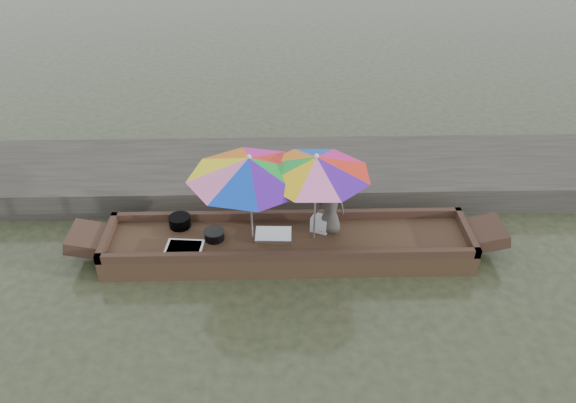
{
  "coord_description": "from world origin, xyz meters",
  "views": [
    {
      "loc": [
        -0.18,
        -7.27,
        5.88
      ],
      "look_at": [
        0.0,
        0.1,
        1.0
      ],
      "focal_mm": 35.0,
      "sensor_mm": 36.0,
      "label": 1
    }
  ],
  "objects_px": {
    "boat_hull": "(288,247)",
    "cooking_pot": "(180,221)",
    "tray_scallop": "(273,235)",
    "charcoal_grill": "(214,235)",
    "vendor": "(330,207)",
    "umbrella_stern": "(315,198)",
    "tray_crayfish": "(185,249)",
    "umbrella_bow": "(251,199)",
    "supply_bag": "(320,224)"
  },
  "relations": [
    {
      "from": "supply_bag",
      "to": "umbrella_bow",
      "type": "relative_size",
      "value": 0.15
    },
    {
      "from": "boat_hull",
      "to": "cooking_pot",
      "type": "relative_size",
      "value": 16.57
    },
    {
      "from": "tray_scallop",
      "to": "umbrella_bow",
      "type": "height_order",
      "value": "umbrella_bow"
    },
    {
      "from": "tray_crayfish",
      "to": "tray_scallop",
      "type": "xyz_separation_m",
      "value": [
        1.4,
        0.35,
        -0.01
      ]
    },
    {
      "from": "umbrella_stern",
      "to": "supply_bag",
      "type": "bearing_deg",
      "value": 62.0
    },
    {
      "from": "charcoal_grill",
      "to": "vendor",
      "type": "xyz_separation_m",
      "value": [
        1.88,
        0.18,
        0.41
      ]
    },
    {
      "from": "boat_hull",
      "to": "supply_bag",
      "type": "distance_m",
      "value": 0.65
    },
    {
      "from": "charcoal_grill",
      "to": "vendor",
      "type": "height_order",
      "value": "vendor"
    },
    {
      "from": "charcoal_grill",
      "to": "vendor",
      "type": "distance_m",
      "value": 1.93
    },
    {
      "from": "cooking_pot",
      "to": "boat_hull",
      "type": "bearing_deg",
      "value": -11.93
    },
    {
      "from": "tray_scallop",
      "to": "charcoal_grill",
      "type": "relative_size",
      "value": 1.84
    },
    {
      "from": "vendor",
      "to": "umbrella_bow",
      "type": "height_order",
      "value": "umbrella_bow"
    },
    {
      "from": "charcoal_grill",
      "to": "supply_bag",
      "type": "height_order",
      "value": "supply_bag"
    },
    {
      "from": "vendor",
      "to": "cooking_pot",
      "type": "bearing_deg",
      "value": -1.03
    },
    {
      "from": "supply_bag",
      "to": "umbrella_bow",
      "type": "bearing_deg",
      "value": -169.19
    },
    {
      "from": "supply_bag",
      "to": "umbrella_stern",
      "type": "height_order",
      "value": "umbrella_stern"
    },
    {
      "from": "tray_scallop",
      "to": "vendor",
      "type": "bearing_deg",
      "value": 7.97
    },
    {
      "from": "tray_crayfish",
      "to": "vendor",
      "type": "relative_size",
      "value": 0.61
    },
    {
      "from": "umbrella_stern",
      "to": "boat_hull",
      "type": "bearing_deg",
      "value": 180.0
    },
    {
      "from": "cooking_pot",
      "to": "umbrella_stern",
      "type": "xyz_separation_m",
      "value": [
        2.22,
        -0.38,
        0.68
      ]
    },
    {
      "from": "supply_bag",
      "to": "vendor",
      "type": "relative_size",
      "value": 0.29
    },
    {
      "from": "tray_crayfish",
      "to": "supply_bag",
      "type": "bearing_deg",
      "value": 13.2
    },
    {
      "from": "cooking_pot",
      "to": "umbrella_bow",
      "type": "height_order",
      "value": "umbrella_bow"
    },
    {
      "from": "umbrella_bow",
      "to": "supply_bag",
      "type": "bearing_deg",
      "value": 10.81
    },
    {
      "from": "cooking_pot",
      "to": "umbrella_stern",
      "type": "relative_size",
      "value": 0.21
    },
    {
      "from": "boat_hull",
      "to": "cooking_pot",
      "type": "distance_m",
      "value": 1.86
    },
    {
      "from": "charcoal_grill",
      "to": "umbrella_stern",
      "type": "distance_m",
      "value": 1.76
    },
    {
      "from": "tray_crayfish",
      "to": "charcoal_grill",
      "type": "distance_m",
      "value": 0.54
    },
    {
      "from": "charcoal_grill",
      "to": "umbrella_stern",
      "type": "bearing_deg",
      "value": -0.24
    },
    {
      "from": "tray_scallop",
      "to": "umbrella_stern",
      "type": "relative_size",
      "value": 0.34
    },
    {
      "from": "boat_hull",
      "to": "umbrella_stern",
      "type": "distance_m",
      "value": 1.04
    },
    {
      "from": "tray_scallop",
      "to": "tray_crayfish",
      "type": "bearing_deg",
      "value": -165.88
    },
    {
      "from": "cooking_pot",
      "to": "umbrella_bow",
      "type": "bearing_deg",
      "value": -17.32
    },
    {
      "from": "supply_bag",
      "to": "vendor",
      "type": "height_order",
      "value": "vendor"
    },
    {
      "from": "umbrella_bow",
      "to": "charcoal_grill",
      "type": "bearing_deg",
      "value": 179.37
    },
    {
      "from": "tray_scallop",
      "to": "charcoal_grill",
      "type": "bearing_deg",
      "value": -177.12
    },
    {
      "from": "boat_hull",
      "to": "umbrella_bow",
      "type": "height_order",
      "value": "umbrella_bow"
    },
    {
      "from": "cooking_pot",
      "to": "charcoal_grill",
      "type": "distance_m",
      "value": 0.71
    },
    {
      "from": "charcoal_grill",
      "to": "umbrella_bow",
      "type": "distance_m",
      "value": 0.93
    },
    {
      "from": "charcoal_grill",
      "to": "vendor",
      "type": "relative_size",
      "value": 0.33
    },
    {
      "from": "boat_hull",
      "to": "umbrella_bow",
      "type": "relative_size",
      "value": 3.08
    },
    {
      "from": "tray_scallop",
      "to": "charcoal_grill",
      "type": "distance_m",
      "value": 0.96
    },
    {
      "from": "boat_hull",
      "to": "cooking_pot",
      "type": "bearing_deg",
      "value": 168.07
    },
    {
      "from": "umbrella_bow",
      "to": "tray_scallop",
      "type": "bearing_deg",
      "value": 9.16
    },
    {
      "from": "vendor",
      "to": "tray_crayfish",
      "type": "bearing_deg",
      "value": 15.18
    },
    {
      "from": "boat_hull",
      "to": "tray_crayfish",
      "type": "relative_size",
      "value": 10.2
    },
    {
      "from": "boat_hull",
      "to": "charcoal_grill",
      "type": "distance_m",
      "value": 1.22
    },
    {
      "from": "vendor",
      "to": "umbrella_stern",
      "type": "bearing_deg",
      "value": 38.29
    },
    {
      "from": "boat_hull",
      "to": "charcoal_grill",
      "type": "bearing_deg",
      "value": 179.67
    },
    {
      "from": "charcoal_grill",
      "to": "umbrella_bow",
      "type": "relative_size",
      "value": 0.16
    }
  ]
}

